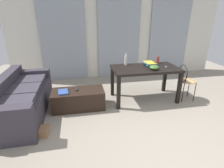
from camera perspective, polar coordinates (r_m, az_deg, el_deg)
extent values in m
plane|color=gray|center=(3.71, 9.19, -7.26)|extent=(8.28, 8.28, 0.00)
cube|color=silver|center=(5.31, 2.14, 16.61)|extent=(6.23, 0.10, 2.61)
cube|color=#99A3AD|center=(5.12, -15.87, 14.38)|extent=(1.25, 0.03, 2.39)
cube|color=#99A3AD|center=(5.24, 2.34, 15.30)|extent=(1.25, 0.03, 2.39)
cube|color=#99A3AD|center=(5.81, 18.38, 14.90)|extent=(1.25, 0.03, 2.39)
cube|color=#38333D|center=(3.73, -27.28, -5.64)|extent=(0.84, 2.00, 0.44)
cube|color=#38333D|center=(3.70, -32.74, -0.81)|extent=(0.23, 1.99, 0.29)
cube|color=#38333D|center=(4.43, -25.20, 3.12)|extent=(0.81, 0.21, 0.17)
cube|color=#38333D|center=(2.85, -32.65, -8.23)|extent=(0.81, 0.21, 0.17)
cube|color=#3E3944|center=(4.09, -25.49, 1.09)|extent=(0.57, 0.51, 0.10)
cube|color=#3E3944|center=(3.61, -27.24, -1.81)|extent=(0.57, 0.51, 0.10)
cube|color=#3E3944|center=(3.15, -29.53, -5.57)|extent=(0.57, 0.51, 0.10)
cube|color=black|center=(3.59, -11.02, -4.94)|extent=(1.04, 0.51, 0.38)
cube|color=black|center=(3.78, 10.99, 5.03)|extent=(1.42, 0.76, 0.05)
cube|color=black|center=(3.42, 2.20, -3.02)|extent=(0.07, 0.07, 0.70)
cube|color=black|center=(3.91, 21.38, -1.31)|extent=(0.07, 0.07, 0.70)
cube|color=black|center=(4.02, 0.11, 0.86)|extent=(0.07, 0.07, 0.70)
cube|color=black|center=(4.45, 17.06, 1.95)|extent=(0.07, 0.07, 0.70)
cylinder|color=tan|center=(4.12, 23.74, 0.98)|extent=(0.38, 0.38, 0.02)
cylinder|color=black|center=(4.16, 25.69, -2.55)|extent=(0.02, 0.02, 0.44)
cylinder|color=black|center=(4.37, 24.03, -1.15)|extent=(0.02, 0.02, 0.44)
cylinder|color=black|center=(4.04, 22.45, -2.75)|extent=(0.02, 0.02, 0.44)
cylinder|color=black|center=(4.25, 20.91, -1.30)|extent=(0.02, 0.02, 0.44)
torus|color=black|center=(4.01, 22.46, 3.34)|extent=(0.05, 0.37, 0.37)
cylinder|color=black|center=(3.90, 23.30, 1.38)|extent=(0.02, 0.02, 0.17)
cylinder|color=black|center=(4.17, 21.33, 2.93)|extent=(0.02, 0.02, 0.17)
cylinder|color=#99332D|center=(4.17, 14.91, 7.63)|extent=(0.06, 0.06, 0.14)
cylinder|color=#99332D|center=(4.15, 15.02, 8.79)|extent=(0.03, 0.03, 0.03)
cylinder|color=beige|center=(3.90, 4.63, 7.83)|extent=(0.07, 0.07, 0.20)
cylinder|color=beige|center=(3.87, 4.69, 9.71)|extent=(0.03, 0.03, 0.06)
ellipsoid|color=#477033|center=(3.65, 13.82, 5.37)|extent=(0.19, 0.19, 0.09)
cube|color=#2D7F56|center=(3.93, 12.41, 6.11)|extent=(0.18, 0.27, 0.02)
cube|color=#1E668C|center=(3.92, 12.36, 6.37)|extent=(0.20, 0.30, 0.02)
cube|color=#1E668C|center=(3.92, 12.48, 6.69)|extent=(0.27, 0.32, 0.03)
cube|color=gold|center=(3.91, 12.40, 6.98)|extent=(0.19, 0.30, 0.01)
cube|color=#9EA0A5|center=(3.94, 17.33, 5.54)|extent=(0.03, 0.08, 0.00)
torus|color=#3372B2|center=(3.88, 17.55, 5.29)|extent=(0.03, 0.03, 0.00)
cube|color=#9EA0A5|center=(3.94, 17.67, 5.51)|extent=(0.07, 0.07, 0.00)
torus|color=#3372B2|center=(3.88, 17.40, 5.31)|extent=(0.03, 0.03, 0.00)
cube|color=#232326|center=(3.57, -11.78, -1.59)|extent=(0.07, 0.19, 0.02)
cube|color=#33519E|center=(3.49, -15.88, -2.51)|extent=(0.22, 0.28, 0.03)
cube|color=#996B47|center=(3.08, -23.19, -14.55)|extent=(0.31, 0.22, 0.10)
cube|color=brown|center=(3.04, -23.37, -13.60)|extent=(0.32, 0.22, 0.02)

